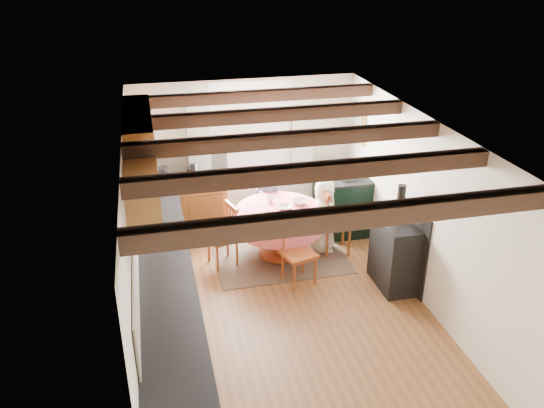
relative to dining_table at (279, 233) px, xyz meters
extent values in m
cube|color=brown|center=(-0.25, -1.38, -0.39)|extent=(3.60, 5.50, 0.00)
cube|color=white|center=(-0.25, -1.38, 2.01)|extent=(3.60, 5.50, 0.00)
cube|color=silver|center=(-0.25, 1.37, 0.81)|extent=(3.60, 0.00, 2.40)
cube|color=silver|center=(-0.25, -4.13, 0.81)|extent=(3.60, 0.00, 2.40)
cube|color=silver|center=(-2.05, -1.38, 0.81)|extent=(0.00, 5.50, 2.40)
cube|color=silver|center=(1.55, -1.38, 0.81)|extent=(0.00, 5.50, 2.40)
cube|color=#342119|center=(-0.25, -3.38, 1.92)|extent=(3.60, 0.16, 0.16)
cube|color=#342119|center=(-0.25, -2.38, 1.92)|extent=(3.60, 0.16, 0.16)
cube|color=#342119|center=(-0.25, -1.38, 1.92)|extent=(3.60, 0.16, 0.16)
cube|color=#342119|center=(-0.25, -0.38, 1.92)|extent=(3.60, 0.16, 0.16)
cube|color=#342119|center=(-0.25, 0.62, 1.92)|extent=(3.60, 0.16, 0.16)
cube|color=beige|center=(-2.03, -1.08, 0.81)|extent=(0.02, 4.50, 0.55)
cube|color=beige|center=(-1.25, 1.35, 0.81)|extent=(1.40, 0.02, 0.55)
cube|color=#9A6031|center=(-1.75, -1.38, 0.05)|extent=(0.60, 5.30, 0.88)
cube|color=#9A6031|center=(-1.30, 1.07, 0.05)|extent=(1.30, 0.60, 0.88)
cube|color=black|center=(-1.73, -1.38, 0.51)|extent=(0.64, 5.30, 0.04)
cube|color=black|center=(-1.30, 1.05, 0.51)|extent=(1.30, 0.64, 0.04)
cube|color=#9A6031|center=(-1.88, -0.18, 1.56)|extent=(0.34, 1.80, 0.90)
cube|color=#9A6031|center=(-1.88, -1.68, 1.51)|extent=(0.34, 0.90, 0.70)
cube|color=white|center=(-0.15, 1.36, 1.21)|extent=(1.34, 0.03, 1.54)
cube|color=white|center=(-0.15, 1.36, 1.21)|extent=(1.20, 0.01, 1.40)
cube|color=#B8BAB6|center=(-1.00, 1.27, 0.71)|extent=(0.35, 0.10, 2.10)
cube|color=#B8BAB6|center=(0.70, 1.27, 0.71)|extent=(0.35, 0.10, 2.10)
cylinder|color=black|center=(-0.15, 1.27, 1.81)|extent=(2.00, 0.03, 0.03)
cube|color=gold|center=(1.52, 0.92, 1.31)|extent=(0.04, 0.50, 0.60)
cylinder|color=silver|center=(0.80, 1.34, 1.31)|extent=(0.30, 0.02, 0.30)
cube|color=#4D3E33|center=(0.00, 0.00, -0.38)|extent=(1.96, 1.52, 0.01)
imported|color=#4C5373|center=(0.00, 0.72, 0.19)|extent=(0.45, 0.33, 1.15)
imported|color=silver|center=(0.70, 0.04, 0.19)|extent=(0.46, 0.62, 1.15)
imported|color=silver|center=(0.08, 0.00, 0.41)|extent=(0.24, 0.24, 0.05)
imported|color=silver|center=(0.33, 0.10, 0.42)|extent=(0.29, 0.29, 0.07)
imported|color=silver|center=(-0.08, 0.25, 0.44)|extent=(0.11, 0.11, 0.09)
cylinder|color=#262628|center=(-1.59, 1.05, 0.66)|extent=(0.15, 0.15, 0.26)
cylinder|color=#262628|center=(-1.14, 1.13, 0.62)|extent=(0.16, 0.16, 0.18)
cylinder|color=#262628|center=(-1.12, 1.01, 0.68)|extent=(0.10, 0.10, 0.29)
camera|label=1|loc=(-1.76, -7.07, 3.88)|focal=36.57mm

